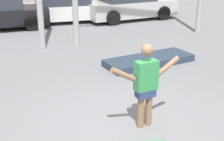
# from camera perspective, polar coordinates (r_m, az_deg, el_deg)

# --- Properties ---
(ground_plane) EXTENTS (36.00, 36.00, 0.00)m
(ground_plane) POSITION_cam_1_polar(r_m,az_deg,el_deg) (5.92, 3.13, -10.40)
(ground_plane) COLOR slate
(skateboarder) EXTENTS (1.42, 0.25, 1.59)m
(skateboarder) POSITION_cam_1_polar(r_m,az_deg,el_deg) (5.62, 6.20, -2.24)
(skateboarder) COLOR #8C664C
(skateboarder) RESTS_ON ground_plane
(manual_pad) EXTENTS (2.78, 1.29, 0.20)m
(manual_pad) POSITION_cam_1_polar(r_m,az_deg,el_deg) (9.25, 6.81, 1.85)
(manual_pad) COLOR #28384C
(manual_pad) RESTS_ON ground_plane
(parked_car_black) EXTENTS (4.04, 2.20, 1.36)m
(parked_car_black) POSITION_cam_1_polar(r_m,az_deg,el_deg) (14.42, -19.72, 9.88)
(parked_car_black) COLOR black
(parked_car_black) RESTS_ON ground_plane
(parked_car_white) EXTENTS (4.57, 2.12, 1.37)m
(parked_car_white) POSITION_cam_1_polar(r_m,az_deg,el_deg) (15.07, -8.52, 11.25)
(parked_car_white) COLOR white
(parked_car_white) RESTS_ON ground_plane
(parked_car_silver) EXTENTS (4.58, 2.19, 1.40)m
(parked_car_silver) POSITION_cam_1_polar(r_m,az_deg,el_deg) (15.54, 3.25, 11.79)
(parked_car_silver) COLOR #B7BABF
(parked_car_silver) RESTS_ON ground_plane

